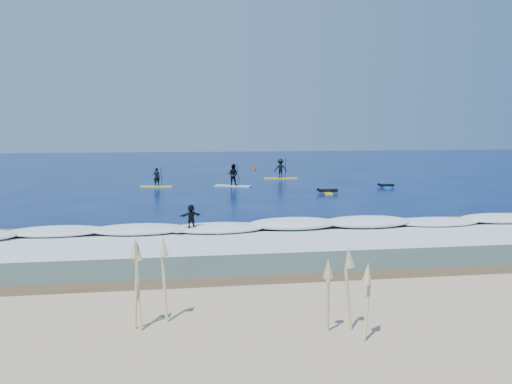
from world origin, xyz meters
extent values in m
plane|color=#030E48|center=(0.00, 0.00, 0.00)|extent=(160.00, 160.00, 0.00)
cube|color=tan|center=(0.00, -27.00, 0.00)|extent=(90.00, 7.00, 2.00)
cube|color=#4A3322|center=(0.00, -21.50, 0.00)|extent=(90.00, 5.00, 0.08)
cube|color=#374B3E|center=(0.00, -14.00, 0.01)|extent=(90.00, 13.00, 0.01)
cube|color=white|center=(0.00, -10.00, 0.00)|extent=(40.00, 6.00, 0.30)
cube|color=silver|center=(0.00, -13.00, 0.00)|extent=(34.00, 5.00, 0.02)
cube|color=yellow|center=(-6.26, 11.89, 0.05)|extent=(2.90, 1.22, 0.09)
imported|color=black|center=(-6.26, 11.89, 0.90)|extent=(0.65, 0.49, 1.62)
cylinder|color=black|center=(-5.85, 11.81, 0.85)|extent=(0.16, 0.64, 1.89)
cube|color=black|center=(-5.85, 11.81, -0.05)|extent=(0.11, 0.03, 0.28)
cube|color=silver|center=(0.41, 11.38, 0.05)|extent=(3.29, 2.25, 0.11)
imported|color=black|center=(0.41, 11.38, 1.06)|extent=(1.15, 1.06, 1.89)
cylinder|color=black|center=(0.85, 11.15, 0.99)|extent=(0.39, 0.69, 2.20)
cube|color=black|center=(0.85, 11.15, -0.05)|extent=(0.13, 0.03, 0.33)
cube|color=yellow|center=(6.06, 17.85, 0.06)|extent=(3.44, 1.26, 0.11)
imported|color=black|center=(6.06, 17.85, 1.08)|extent=(1.33, 0.87, 1.93)
cylinder|color=black|center=(6.56, 17.79, 1.01)|extent=(0.15, 0.77, 2.25)
cube|color=black|center=(6.56, 17.79, -0.06)|extent=(0.13, 0.03, 0.34)
cube|color=yellow|center=(7.16, 5.02, 0.05)|extent=(0.81, 2.17, 0.10)
cube|color=black|center=(7.26, 5.01, 0.22)|extent=(1.50, 0.55, 0.24)
sphere|color=black|center=(6.44, 5.10, 0.32)|extent=(0.24, 0.24, 0.24)
cube|color=#1976BE|center=(13.41, 8.30, 0.04)|extent=(0.74, 1.90, 0.09)
cube|color=black|center=(13.50, 8.29, 0.19)|extent=(1.31, 0.50, 0.21)
sphere|color=black|center=(12.78, 8.39, 0.28)|extent=(0.21, 0.21, 0.21)
cube|color=white|center=(-4.40, -10.39, 0.20)|extent=(1.87, 1.11, 0.10)
imported|color=black|center=(-4.40, -10.39, 0.85)|extent=(1.18, 0.74, 1.22)
cylinder|color=#FE4B16|center=(5.30, 29.55, 0.20)|extent=(0.24, 0.24, 0.39)
cone|color=#FE4B16|center=(5.30, 29.55, 0.49)|extent=(0.17, 0.17, 0.19)
camera|label=1|loc=(-5.77, -38.53, 5.35)|focal=40.00mm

